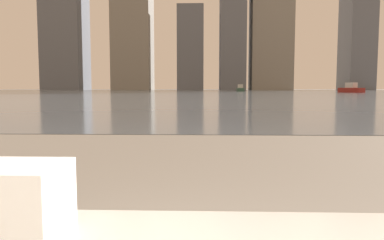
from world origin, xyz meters
TOP-DOWN VIEW (x-y plane):
  - harbor_water at (0.00, 62.00)m, footprint 180.00×110.00m
  - harbor_boat_1 at (24.54, 63.06)m, footprint 3.28×4.61m
  - harbor_boat_2 at (7.82, 79.99)m, footprint 1.39×3.98m
  - skyline_tower_2 at (-4.13, 118.00)m, footprint 8.01×9.97m

SIDE VIEW (x-z plane):
  - harbor_water at x=0.00m, z-range 0.00..0.01m
  - harbor_boat_2 at x=7.82m, z-range -0.21..1.28m
  - harbor_boat_1 at x=24.54m, z-range -0.23..1.41m
  - skyline_tower_2 at x=-4.13m, z-range 0.00..25.66m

